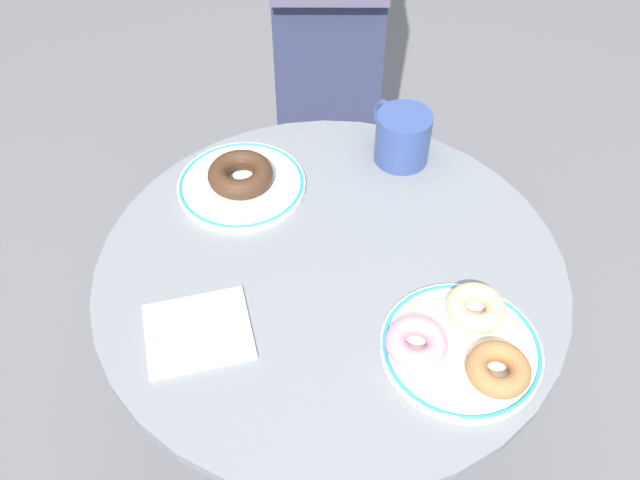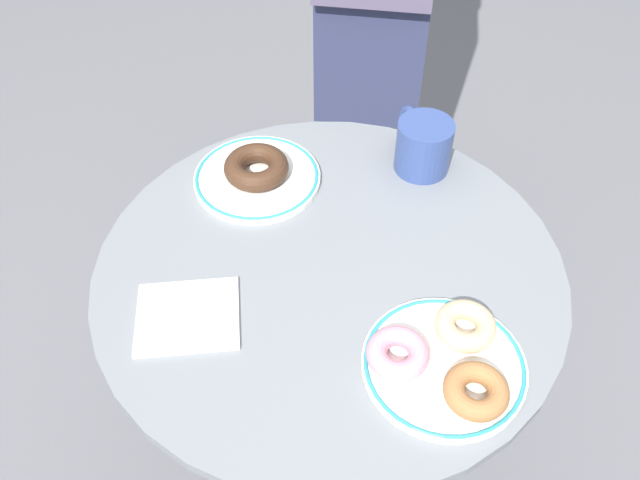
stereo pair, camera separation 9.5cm
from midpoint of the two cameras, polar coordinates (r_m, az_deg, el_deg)
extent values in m
cube|color=slate|center=(1.60, 2.31, -19.64)|extent=(7.00, 7.00, 0.02)
cylinder|color=slate|center=(0.98, 3.58, -2.74)|extent=(0.68, 0.68, 0.02)
cylinder|color=slate|center=(1.26, 2.83, -12.97)|extent=(0.06, 0.06, 0.68)
cylinder|color=slate|center=(1.58, 2.34, -19.32)|extent=(0.31, 0.31, 0.03)
cylinder|color=white|center=(1.09, -2.85, 5.12)|extent=(0.20, 0.20, 0.01)
torus|color=teal|center=(1.09, -2.86, 5.24)|extent=(0.20, 0.20, 0.01)
cylinder|color=white|center=(0.89, 13.48, -10.48)|extent=(0.21, 0.21, 0.01)
torus|color=teal|center=(0.88, 13.51, -10.36)|extent=(0.20, 0.20, 0.01)
torus|color=#422819|center=(1.08, -2.90, 6.03)|extent=(0.13, 0.13, 0.03)
torus|color=#A36B3D|center=(0.85, 16.24, -12.34)|extent=(0.10, 0.10, 0.03)
torus|color=#E0B789|center=(0.90, 15.17, -7.21)|extent=(0.11, 0.11, 0.03)
torus|color=pink|center=(0.86, 9.98, -9.52)|extent=(0.08, 0.08, 0.03)
cube|color=white|center=(0.92, -8.23, -6.55)|extent=(0.16, 0.17, 0.01)
cylinder|color=#334784|center=(1.11, 11.19, 7.65)|extent=(0.09, 0.09, 0.09)
torus|color=#334784|center=(1.14, 10.01, 9.36)|extent=(0.07, 0.02, 0.07)
cube|color=#2D3351|center=(1.70, 5.79, 9.41)|extent=(0.41, 0.38, 0.85)
camera|label=1|loc=(0.05, -87.13, 3.11)|focal=37.89mm
camera|label=2|loc=(0.05, 92.87, -3.11)|focal=37.89mm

